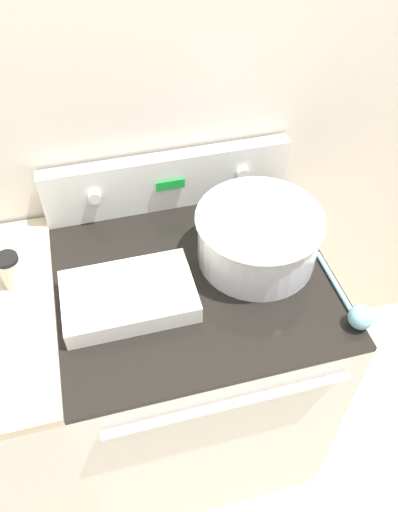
% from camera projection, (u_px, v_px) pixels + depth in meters
% --- Properties ---
extents(ground_plane, '(12.00, 12.00, 0.00)m').
position_uv_depth(ground_plane, '(218.00, 508.00, 1.88)').
color(ground_plane, tan).
extents(kitchen_wall, '(8.00, 0.05, 2.50)m').
position_uv_depth(kitchen_wall, '(161.00, 111.00, 1.45)').
color(kitchen_wall, beige).
rests_on(kitchen_wall, ground_plane).
extents(stove_range, '(0.78, 0.73, 0.94)m').
position_uv_depth(stove_range, '(195.00, 363.00, 1.77)').
color(stove_range, silver).
rests_on(stove_range, ground_plane).
extents(control_panel, '(0.78, 0.07, 0.19)m').
position_uv_depth(control_panel, '(168.00, 181.00, 1.57)').
color(control_panel, silver).
rests_on(control_panel, stove_range).
extents(side_counter, '(0.47, 0.70, 0.95)m').
position_uv_depth(side_counter, '(13.00, 404.00, 1.65)').
color(side_counter, silver).
rests_on(side_counter, ground_plane).
extents(mixing_bowl, '(0.36, 0.36, 0.16)m').
position_uv_depth(mixing_bowl, '(258.00, 235.00, 1.41)').
color(mixing_bowl, silver).
rests_on(mixing_bowl, stove_range).
extents(casserole_dish, '(0.35, 0.22, 0.06)m').
position_uv_depth(casserole_dish, '(129.00, 295.00, 1.33)').
color(casserole_dish, silver).
rests_on(casserole_dish, stove_range).
extents(ladle, '(0.07, 0.29, 0.07)m').
position_uv_depth(ladle, '(357.00, 312.00, 1.30)').
color(ladle, '#7AB2C6').
rests_on(ladle, stove_range).
extents(spice_jar_black_cap, '(0.06, 0.06, 0.10)m').
position_uv_depth(spice_jar_black_cap, '(11.00, 270.00, 1.35)').
color(spice_jar_black_cap, beige).
rests_on(spice_jar_black_cap, side_counter).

